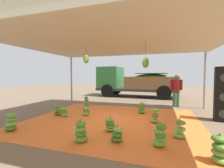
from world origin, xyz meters
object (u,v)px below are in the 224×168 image
Objects in this scene: banana_bunch_4 at (11,122)px; speaker_stack at (222,94)px; banana_bunch_2 at (117,135)px; banana_bunch_10 at (160,136)px; banana_bunch_1 at (110,125)px; cargo_truck_main at (134,81)px; banana_bunch_6 at (220,150)px; banana_bunch_0 at (155,116)px; banana_bunch_12 at (64,112)px; banana_bunch_11 at (142,108)px; banana_bunch_7 at (81,132)px; banana_bunch_8 at (180,130)px; banana_bunch_9 at (86,102)px; banana_bunch_3 at (86,111)px; banana_bunch_5 at (58,111)px; worker_0 at (176,88)px.

speaker_stack is (6.38, 3.10, 0.73)m from banana_bunch_4.
banana_bunch_2 is 0.74× the size of banana_bunch_10.
banana_bunch_1 is at bearing -147.59° from speaker_stack.
banana_bunch_6 is at bearing -71.23° from cargo_truck_main.
banana_bunch_12 is (-3.52, -0.23, -0.06)m from banana_bunch_0.
banana_bunch_11 reaches higher than banana_bunch_1.
banana_bunch_6 is at bearing -1.24° from banana_bunch_7.
banana_bunch_10 reaches higher than banana_bunch_0.
banana_bunch_10 is (1.02, 0.05, 0.08)m from banana_bunch_2.
banana_bunch_10 is at bearing -76.01° from banana_bunch_11.
banana_bunch_10 is at bearing -23.53° from banana_bunch_12.
banana_bunch_9 is (-4.33, 3.18, 0.02)m from banana_bunch_8.
banana_bunch_5 is (-1.16, -0.28, 0.00)m from banana_bunch_3.
banana_bunch_7 is 2.64m from banana_bunch_12.
banana_bunch_5 is at bearing -166.23° from banana_bunch_3.
banana_bunch_10 is 3.20m from banana_bunch_11.
banana_bunch_8 is 0.92× the size of banana_bunch_9.
banana_bunch_3 is 5.21m from speaker_stack.
cargo_truck_main reaches higher than banana_bunch_5.
banana_bunch_6 is 6.48m from banana_bunch_9.
banana_bunch_0 is 3.53m from banana_bunch_12.
banana_bunch_9 is at bearing 166.23° from banana_bunch_11.
cargo_truck_main is (-0.14, 9.02, 0.96)m from banana_bunch_7.
banana_bunch_4 is at bearing -119.68° from banana_bunch_3.
banana_bunch_4 is (-3.23, -0.20, 0.08)m from banana_bunch_2.
banana_bunch_12 is (0.15, -2.25, -0.06)m from banana_bunch_9.
banana_bunch_6 is 0.34× the size of worker_0.
banana_bunch_7 is at bearing -1.83° from banana_bunch_4.
banana_bunch_10 is at bearing 2.57° from banana_bunch_2.
banana_bunch_6 is 2.95m from banana_bunch_7.
worker_0 is at bearing 64.28° from banana_bunch_7.
speaker_stack is at bearing 42.56° from banana_bunch_2.
worker_0 reaches higher than banana_bunch_8.
worker_0 reaches higher than banana_bunch_10.
banana_bunch_5 is at bearing 156.85° from banana_bunch_10.
banana_bunch_11 is (2.17, 1.06, 0.04)m from banana_bunch_3.
banana_bunch_7 reaches higher than banana_bunch_11.
banana_bunch_10 is at bearing -76.96° from cargo_truck_main.
speaker_stack reaches higher than banana_bunch_6.
banana_bunch_5 reaches higher than banana_bunch_3.
banana_bunch_10 is at bearing -126.53° from banana_bunch_8.
banana_bunch_6 is at bearing -22.44° from banana_bunch_5.
banana_bunch_6 is at bearing -87.44° from worker_0.
banana_bunch_9 is 0.34× the size of worker_0.
banana_bunch_5 is at bearing -144.44° from worker_0.
banana_bunch_1 is at bearing 158.43° from banana_bunch_6.
banana_bunch_2 is at bearing -94.45° from banana_bunch_11.
banana_bunch_7 is at bearing -141.68° from speaker_stack.
banana_bunch_1 is at bearing -43.24° from banana_bunch_3.
banana_bunch_6 is 1.00× the size of banana_bunch_10.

